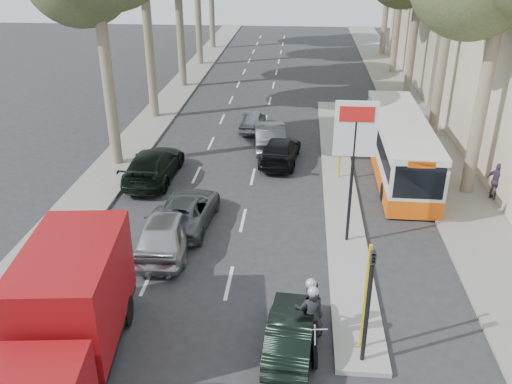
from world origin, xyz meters
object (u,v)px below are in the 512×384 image
(silver_hatchback, at_px, (166,231))
(dark_hatchback, at_px, (291,331))
(red_truck, at_px, (69,311))
(motorcycle, at_px, (310,314))
(city_bus, at_px, (400,145))

(silver_hatchback, xyz_separation_m, dark_hatchback, (4.77, -5.00, -0.19))
(red_truck, bearing_deg, dark_hatchback, 4.57)
(silver_hatchback, xyz_separation_m, red_truck, (-1.07, -6.12, 0.96))
(silver_hatchback, height_order, motorcycle, motorcycle)
(dark_hatchback, xyz_separation_m, city_bus, (4.93, 13.19, 0.86))
(silver_hatchback, distance_m, motorcycle, 7.04)
(red_truck, bearing_deg, city_bus, 46.73)
(motorcycle, bearing_deg, city_bus, 64.77)
(silver_hatchback, distance_m, red_truck, 6.29)
(dark_hatchback, relative_size, red_truck, 0.56)
(silver_hatchback, relative_size, city_bus, 0.44)
(red_truck, distance_m, city_bus, 17.91)
(red_truck, bearing_deg, silver_hatchback, 73.80)
(red_truck, xyz_separation_m, motorcycle, (6.38, 1.50, -0.82))
(silver_hatchback, height_order, dark_hatchback, silver_hatchback)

